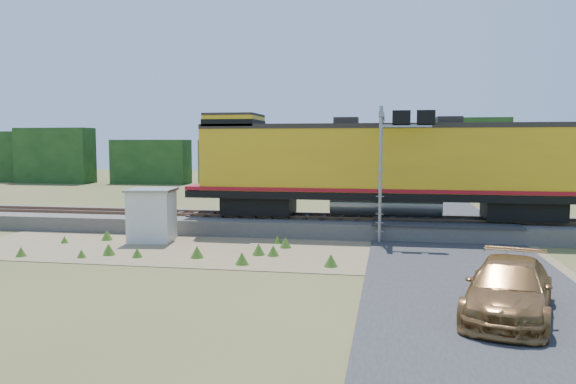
% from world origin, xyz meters
% --- Properties ---
extents(ground, '(140.00, 140.00, 0.00)m').
position_xyz_m(ground, '(0.00, 0.00, 0.00)').
color(ground, '#475123').
rests_on(ground, ground).
extents(ballast, '(70.00, 5.00, 0.80)m').
position_xyz_m(ballast, '(0.00, 6.00, 0.40)').
color(ballast, slate).
rests_on(ballast, ground).
extents(rails, '(70.00, 1.54, 0.16)m').
position_xyz_m(rails, '(0.00, 6.00, 0.88)').
color(rails, brown).
rests_on(rails, ballast).
extents(dirt_shoulder, '(26.00, 8.00, 0.03)m').
position_xyz_m(dirt_shoulder, '(-2.00, 0.50, 0.01)').
color(dirt_shoulder, '#8C7754').
rests_on(dirt_shoulder, ground).
extents(road, '(7.00, 66.00, 0.86)m').
position_xyz_m(road, '(7.00, 0.74, 0.09)').
color(road, '#38383A').
rests_on(road, ground).
extents(tree_line_north, '(130.00, 3.00, 6.50)m').
position_xyz_m(tree_line_north, '(0.00, 38.00, 3.07)').
color(tree_line_north, '#163B15').
rests_on(tree_line_north, ground).
extents(weed_clumps, '(15.00, 6.20, 0.56)m').
position_xyz_m(weed_clumps, '(-3.50, 0.10, 0.00)').
color(weed_clumps, '#3C651D').
rests_on(weed_clumps, ground).
extents(locomotive, '(20.71, 3.16, 5.34)m').
position_xyz_m(locomotive, '(3.81, 6.00, 3.60)').
color(locomotive, black).
rests_on(locomotive, rails).
extents(shed, '(2.44, 2.44, 2.56)m').
position_xyz_m(shed, '(-6.94, 1.83, 1.29)').
color(shed, silver).
rests_on(shed, ground).
extents(signal_gantry, '(2.56, 6.20, 6.46)m').
position_xyz_m(signal_gantry, '(4.20, 5.36, 4.88)').
color(signal_gantry, gray).
rests_on(signal_gantry, ground).
extents(car, '(3.46, 5.69, 1.54)m').
position_xyz_m(car, '(7.56, -7.52, 0.77)').
color(car, olive).
rests_on(car, ground).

